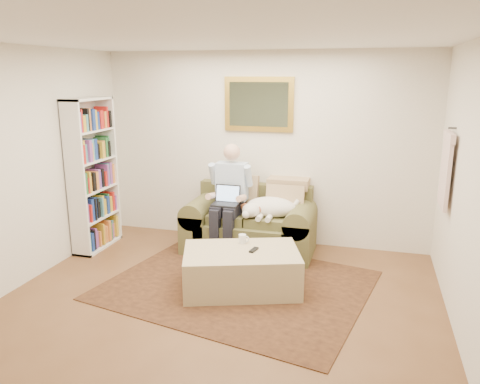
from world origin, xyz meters
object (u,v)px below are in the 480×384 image
at_px(ottoman, 241,270).
at_px(bookshelf, 93,175).
at_px(sleeping_dog, 271,207).
at_px(seated_man, 228,200).
at_px(sofa, 250,229).
at_px(coffee_mug, 242,239).
at_px(laptop, 226,199).

height_order(ottoman, bookshelf, bookshelf).
bearing_deg(sleeping_dog, seated_man, -172.87).
bearing_deg(ottoman, seated_man, 114.59).
bearing_deg(sofa, bookshelf, -167.81).
height_order(sofa, ottoman, sofa).
xyz_separation_m(ottoman, coffee_mug, (-0.05, 0.23, 0.27)).
bearing_deg(seated_man, sleeping_dog, 7.13).
distance_m(seated_man, sleeping_dog, 0.56).
bearing_deg(bookshelf, coffee_mug, -12.68).
distance_m(ottoman, coffee_mug, 0.36).
relative_size(laptop, ottoman, 0.27).
height_order(seated_man, bookshelf, bookshelf).
distance_m(sofa, sleeping_dog, 0.47).
distance_m(sleeping_dog, coffee_mug, 0.87).
height_order(sleeping_dog, bookshelf, bookshelf).
distance_m(laptop, sleeping_dog, 0.58).
relative_size(seated_man, sleeping_dog, 2.04).
relative_size(seated_man, bookshelf, 0.71).
distance_m(sleeping_dog, ottoman, 1.16).
bearing_deg(coffee_mug, ottoman, -77.07).
bearing_deg(bookshelf, laptop, 7.01).
xyz_separation_m(seated_man, coffee_mug, (0.41, -0.78, -0.21)).
bearing_deg(coffee_mug, seated_man, 117.73).
xyz_separation_m(laptop, ottoman, (0.46, -0.94, -0.52)).
height_order(sleeping_dog, coffee_mug, sleeping_dog).
xyz_separation_m(laptop, coffee_mug, (0.41, -0.71, -0.25)).
bearing_deg(seated_man, laptop, -90.00).
bearing_deg(sofa, seated_man, -148.55).
bearing_deg(seated_man, bookshelf, -170.93).
bearing_deg(sofa, laptop, -138.98).
bearing_deg(sleeping_dog, bookshelf, -171.39).
bearing_deg(ottoman, coffee_mug, 102.93).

